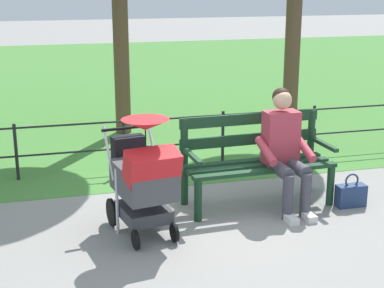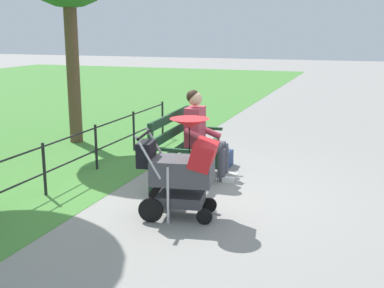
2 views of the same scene
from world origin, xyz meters
The scene contains 7 objects.
ground_plane centered at (0.00, 0.00, 0.00)m, with size 60.00×60.00×0.00m, color gray.
grass_lawn centered at (0.00, -8.80, 0.00)m, with size 40.00×16.00×0.01m, color #478438.
park_bench centered at (-0.55, -0.12, 0.53)m, with size 1.62×0.65×0.96m.
person_on_bench centered at (-0.79, 0.11, 0.68)m, with size 0.54×0.74×1.28m.
stroller centered at (0.77, 0.40, 0.59)m, with size 0.63×0.95×1.15m.
handbag centered at (-1.50, 0.28, 0.13)m, with size 0.32×0.14×0.37m.
park_fence centered at (0.00, -1.55, 0.42)m, with size 6.58×0.04×0.70m.
Camera 1 is at (1.71, 5.53, 2.37)m, focal length 54.96 mm.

